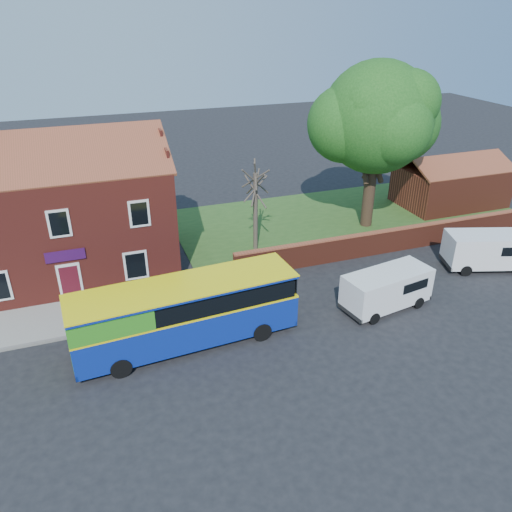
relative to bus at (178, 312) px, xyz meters
name	(u,v)px	position (x,y,z in m)	size (l,w,h in m)	color
ground	(238,355)	(2.29, -1.73, -1.81)	(120.00, 120.00, 0.00)	black
pavement	(75,317)	(-4.71, 4.02, -1.75)	(18.00, 3.50, 0.12)	gray
kerb	(76,336)	(-4.71, 2.27, -1.74)	(18.00, 0.15, 0.14)	slate
grass_strip	(349,218)	(15.29, 11.27, -1.79)	(26.00, 12.00, 0.04)	#426B28
shop_building	(62,217)	(-4.73, 9.76, 1.61)	(12.30, 8.13, 10.50)	maroon
boundary_wall	(395,240)	(15.29, 5.27, -0.99)	(22.00, 0.38, 1.60)	maroon
outbuilding	(450,185)	(24.29, 11.27, -0.20)	(8.20, 5.06, 4.17)	maroon
bus	(178,312)	(0.00, 0.00, 0.00)	(10.60, 3.36, 3.18)	navy
van_near	(387,288)	(10.93, -0.44, -0.63)	(5.05, 2.68, 2.11)	white
van_far	(489,249)	(19.25, 1.36, -0.55)	(5.49, 3.51, 2.24)	white
large_tree	(376,121)	(15.86, 9.85, 5.71)	(9.41, 7.45, 11.48)	black
bare_tree	(255,208)	(6.80, 8.57, 1.11)	(2.13, 2.54, 5.69)	#4C4238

